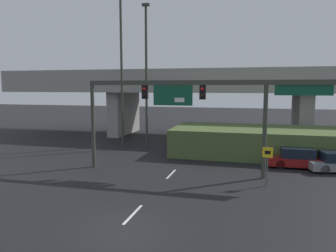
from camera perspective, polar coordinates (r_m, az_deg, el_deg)
The scene contains 9 objects.
ground_plane at distance 14.74m, azimuth -8.06°, elevation -16.89°, with size 160.00×160.00×0.00m, color black.
lane_markings at distance 25.93m, azimuth 2.52°, elevation -6.32°, with size 0.14×38.78×0.01m.
signal_gantry at distance 21.94m, azimuth 4.32°, elevation 4.82°, with size 16.18×0.44×6.34m.
speed_limit_sign at distance 20.34m, azimuth 16.92°, elevation -5.77°, with size 0.60×0.11×2.41m.
highway_light_pole_near at distance 33.03m, azimuth -8.14°, elevation 12.93°, with size 0.70×0.36×18.11m.
highway_light_pole_far at distance 31.78m, azimuth -3.79°, elevation 9.17°, with size 0.70×0.36×13.64m.
overpass_bridge at distance 38.56m, azimuth 6.84°, elevation 6.49°, with size 49.08×9.15×7.81m.
grass_embankment at distance 29.61m, azimuth 15.40°, elevation -2.61°, with size 14.61×6.99×2.33m.
parked_sedan_near_right at distance 26.07m, azimuth 21.77°, elevation -5.23°, with size 4.48×2.00×1.47m.
Camera 1 is at (5.30, -12.41, 5.93)m, focal length 35.00 mm.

